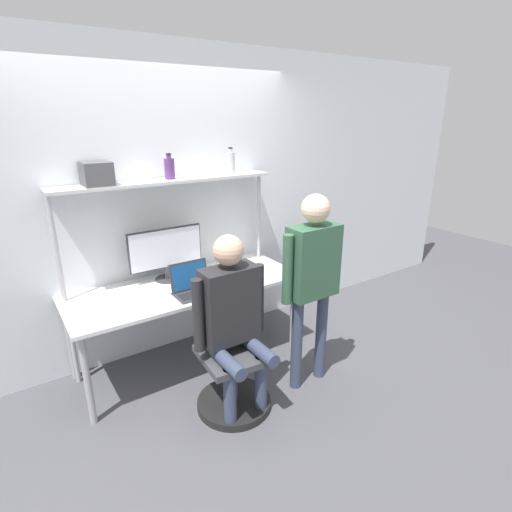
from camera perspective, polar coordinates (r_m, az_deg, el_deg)
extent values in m
plane|color=#4C4C51|center=(3.51, -6.36, -17.60)|extent=(12.00, 12.00, 0.00)
cube|color=silver|center=(3.63, -13.19, 6.90)|extent=(8.00, 0.06, 2.70)
cube|color=white|center=(3.45, -9.92, -4.33)|extent=(1.96, 0.76, 0.03)
cylinder|color=#A5A5AA|center=(3.14, -22.95, -16.08)|extent=(0.05, 0.05, 0.72)
cylinder|color=#A5A5AA|center=(3.80, 5.30, -8.02)|extent=(0.05, 0.05, 0.72)
cylinder|color=#A5A5AA|center=(3.69, -25.06, -10.86)|extent=(0.05, 0.05, 0.72)
cylinder|color=#A5A5AA|center=(4.27, -0.12, -4.77)|extent=(0.05, 0.05, 0.72)
cube|color=silver|center=(3.43, -12.48, 10.45)|extent=(1.86, 0.25, 0.02)
cylinder|color=#B2B2B7|center=(3.43, -25.74, -4.90)|extent=(0.04, 0.04, 1.61)
cylinder|color=#B2B2B7|center=(4.04, 0.37, 0.62)|extent=(0.04, 0.04, 1.61)
cylinder|color=#333338|center=(3.59, -12.40, -3.17)|extent=(0.23, 0.23, 0.01)
cylinder|color=#333338|center=(3.57, -12.47, -2.25)|extent=(0.06, 0.06, 0.11)
cube|color=#333338|center=(3.51, -12.77, 1.11)|extent=(0.65, 0.01, 0.35)
cube|color=silver|center=(3.50, -12.72, 1.08)|extent=(0.63, 0.02, 0.32)
cube|color=#333338|center=(3.26, -8.67, -5.37)|extent=(0.33, 0.24, 0.01)
cube|color=black|center=(3.24, -8.54, -5.39)|extent=(0.28, 0.13, 0.00)
cube|color=#333338|center=(3.29, -9.55, -2.78)|extent=(0.33, 0.05, 0.24)
cube|color=#194C8C|center=(3.29, -9.50, -2.83)|extent=(0.29, 0.04, 0.21)
cube|color=silver|center=(3.35, -4.65, -4.45)|extent=(0.07, 0.15, 0.01)
cube|color=black|center=(3.35, -4.65, -4.36)|extent=(0.06, 0.13, 0.00)
cylinder|color=black|center=(3.26, -3.15, -20.18)|extent=(0.56, 0.56, 0.06)
cylinder|color=#4C4C51|center=(3.12, -3.23, -17.11)|extent=(0.06, 0.06, 0.37)
cube|color=#3F3F44|center=(3.00, -3.31, -13.85)|extent=(0.50, 0.50, 0.05)
cube|color=#3F3F44|center=(3.04, -5.15, -7.98)|extent=(0.42, 0.07, 0.45)
cylinder|color=#38425B|center=(2.96, -3.75, -19.65)|extent=(0.09, 0.09, 0.48)
cylinder|color=#38425B|center=(3.07, 0.70, -17.96)|extent=(0.09, 0.09, 0.48)
cylinder|color=#38425B|center=(2.81, -4.20, -14.76)|extent=(0.10, 0.38, 0.10)
cylinder|color=#38425B|center=(2.92, 0.38, -13.19)|extent=(0.10, 0.38, 0.10)
cube|color=#262628|center=(2.83, -3.77, -6.92)|extent=(0.40, 0.20, 0.55)
cylinder|color=#262628|center=(2.74, -8.28, -8.44)|extent=(0.08, 0.08, 0.53)
cylinder|color=#262628|center=(2.96, 0.39, -6.03)|extent=(0.08, 0.08, 0.53)
sphere|color=#D8AD8C|center=(2.68, -3.96, 0.83)|extent=(0.21, 0.21, 0.21)
cylinder|color=#38425B|center=(3.26, 5.83, -12.39)|extent=(0.09, 0.09, 0.79)
cylinder|color=#38425B|center=(3.41, 9.27, -11.01)|extent=(0.09, 0.09, 0.79)
cube|color=#33593F|center=(3.04, 8.15, -0.75)|extent=(0.40, 0.20, 0.56)
cylinder|color=#33593F|center=(2.90, 4.51, -1.98)|extent=(0.08, 0.08, 0.53)
cylinder|color=#33593F|center=(3.21, 11.40, -0.17)|extent=(0.08, 0.08, 0.53)
sphere|color=beige|center=(2.93, 8.52, 6.73)|extent=(0.21, 0.21, 0.21)
cylinder|color=#593372|center=(3.43, -12.25, 12.07)|extent=(0.08, 0.08, 0.17)
cylinder|color=#593372|center=(3.42, -12.37, 13.71)|extent=(0.04, 0.04, 0.03)
cylinder|color=black|center=(3.42, -12.40, 14.06)|extent=(0.04, 0.04, 0.01)
cylinder|color=silver|center=(3.68, -3.65, 13.08)|extent=(0.08, 0.08, 0.19)
cylinder|color=silver|center=(3.67, -3.68, 14.80)|extent=(0.03, 0.03, 0.03)
cylinder|color=black|center=(3.67, -3.69, 15.16)|extent=(0.04, 0.04, 0.01)
cube|color=#4C4C51|center=(3.26, -21.82, 10.86)|extent=(0.21, 0.23, 0.17)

